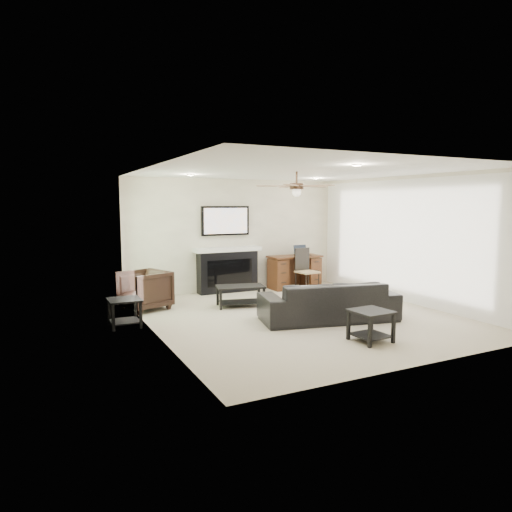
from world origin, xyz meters
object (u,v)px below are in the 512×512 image
at_px(sofa, 328,301).
at_px(desk, 294,272).
at_px(fireplace_unit, 228,249).
at_px(armchair, 144,290).
at_px(coffee_table, 240,296).

distance_m(sofa, desk, 2.99).
bearing_deg(fireplace_unit, sofa, -79.56).
bearing_deg(desk, armchair, -169.70).
relative_size(fireplace_unit, desk, 1.57).
relative_size(armchair, desk, 0.66).
xyz_separation_m(coffee_table, fireplace_unit, (0.34, 1.43, 0.75)).
bearing_deg(desk, fireplace_unit, 172.02).
distance_m(fireplace_unit, desk, 1.70).
relative_size(sofa, coffee_table, 2.52).
distance_m(coffee_table, fireplace_unit, 1.65).
height_order(armchair, fireplace_unit, fireplace_unit).
distance_m(armchair, desk, 3.68).
bearing_deg(coffee_table, fireplace_unit, 90.08).
distance_m(coffee_table, desk, 2.28).
bearing_deg(armchair, desk, 80.70).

